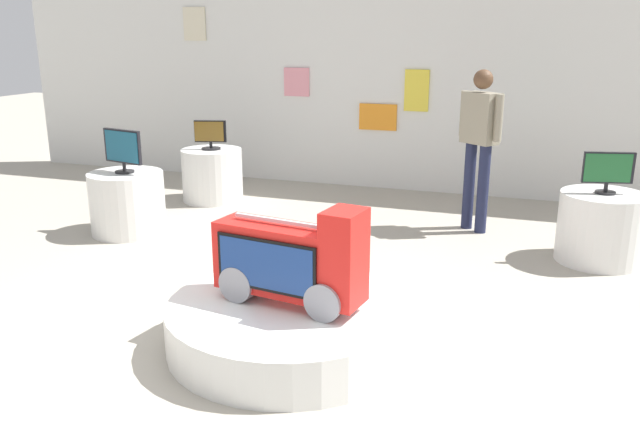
% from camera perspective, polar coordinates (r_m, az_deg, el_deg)
% --- Properties ---
extents(ground_plane, '(30.00, 30.00, 0.00)m').
position_cam_1_polar(ground_plane, '(4.43, -7.96, -11.58)').
color(ground_plane, '#A8A091').
extents(back_wall_display, '(11.57, 0.13, 3.34)m').
position_cam_1_polar(back_wall_display, '(8.78, 7.27, 13.76)').
color(back_wall_display, silver).
rests_on(back_wall_display, ground).
extents(main_display_pedestal, '(1.67, 1.67, 0.31)m').
position_cam_1_polar(main_display_pedestal, '(4.51, -2.62, -8.71)').
color(main_display_pedestal, silver).
rests_on(main_display_pedestal, ground).
extents(novelty_firetruck_tv, '(1.06, 0.48, 0.70)m').
position_cam_1_polar(novelty_firetruck_tv, '(4.33, -2.53, -3.51)').
color(novelty_firetruck_tv, gray).
rests_on(novelty_firetruck_tv, main_display_pedestal).
extents(display_pedestal_left_rear, '(0.77, 0.77, 0.65)m').
position_cam_1_polar(display_pedestal_left_rear, '(6.57, 23.28, -0.30)').
color(display_pedestal_left_rear, silver).
rests_on(display_pedestal_left_rear, ground).
extents(tv_on_left_rear, '(0.44, 0.18, 0.38)m').
position_cam_1_polar(tv_on_left_rear, '(6.44, 23.82, 4.29)').
color(tv_on_left_rear, black).
rests_on(tv_on_left_rear, display_pedestal_left_rear).
extents(display_pedestal_center_rear, '(0.78, 0.78, 0.65)m').
position_cam_1_polar(display_pedestal_center_rear, '(7.20, -16.45, 1.78)').
color(display_pedestal_center_rear, silver).
rests_on(display_pedestal_center_rear, ground).
extents(tv_on_center_rear, '(0.50, 0.20, 0.45)m').
position_cam_1_polar(tv_on_center_rear, '(7.08, -16.84, 6.29)').
color(tv_on_center_rear, black).
rests_on(tv_on_center_rear, display_pedestal_center_rear).
extents(display_pedestal_right_rear, '(0.75, 0.75, 0.65)m').
position_cam_1_polar(display_pedestal_right_rear, '(8.36, -9.37, 4.25)').
color(display_pedestal_right_rear, silver).
rests_on(display_pedestal_right_rear, ground).
extents(tv_on_right_rear, '(0.39, 0.24, 0.36)m').
position_cam_1_polar(tv_on_right_rear, '(8.27, -9.55, 7.69)').
color(tv_on_right_rear, black).
rests_on(tv_on_right_rear, display_pedestal_right_rear).
extents(shopper_browsing_near_truck, '(0.46, 0.39, 1.70)m').
position_cam_1_polar(shopper_browsing_near_truck, '(7.05, 13.72, 7.30)').
color(shopper_browsing_near_truck, '#1E233F').
rests_on(shopper_browsing_near_truck, ground).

